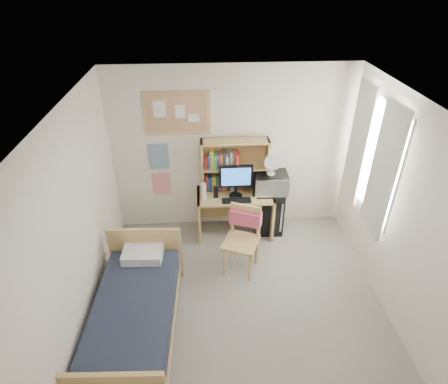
{
  "coord_description": "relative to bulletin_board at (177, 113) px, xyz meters",
  "views": [
    {
      "loc": [
        -0.44,
        -3.02,
        3.76
      ],
      "look_at": [
        -0.17,
        1.2,
        1.14
      ],
      "focal_mm": 30.0,
      "sensor_mm": 36.0,
      "label": 1
    }
  ],
  "objects": [
    {
      "name": "water_bottle",
      "position": [
        0.34,
        -0.4,
        -1.06
      ],
      "size": [
        0.08,
        0.08,
        0.26
      ],
      "primitive_type": "cylinder",
      "rotation": [
        0.0,
        0.0,
        0.0
      ],
      "color": "silver",
      "rests_on": "desk"
    },
    {
      "name": "hutch",
      "position": [
        0.82,
        -0.14,
        -0.78
      ],
      "size": [
        1.01,
        0.26,
        0.82
      ],
      "primitive_type": "cube",
      "rotation": [
        0.0,
        0.0,
        0.0
      ],
      "color": "tan",
      "rests_on": "desk"
    },
    {
      "name": "wall_back",
      "position": [
        0.78,
        0.02,
        -0.62
      ],
      "size": [
        3.6,
        0.04,
        2.6
      ],
      "primitive_type": "cube",
      "color": "white",
      "rests_on": "floor"
    },
    {
      "name": "poster_wave",
      "position": [
        -0.32,
        0.01,
        -0.67
      ],
      "size": [
        0.3,
        0.01,
        0.42
      ],
      "primitive_type": "cube",
      "color": "#245B92",
      "rests_on": "wall_back"
    },
    {
      "name": "desk_fan",
      "position": [
        1.35,
        -0.26,
        -0.72
      ],
      "size": [
        0.26,
        0.26,
        0.32
      ],
      "primitive_type": "cylinder",
      "rotation": [
        0.0,
        0.0,
        -0.03
      ],
      "color": "silver",
      "rests_on": "microwave"
    },
    {
      "name": "floor",
      "position": [
        0.78,
        -2.08,
        -1.93
      ],
      "size": [
        3.6,
        4.2,
        0.02
      ],
      "primitive_type": "cube",
      "color": "gray",
      "rests_on": "ground"
    },
    {
      "name": "microwave",
      "position": [
        1.35,
        -0.26,
        -1.02
      ],
      "size": [
        0.51,
        0.39,
        0.29
      ],
      "primitive_type": "cube",
      "rotation": [
        0.0,
        0.0,
        -0.03
      ],
      "color": "silver",
      "rests_on": "mini_fridge"
    },
    {
      "name": "speaker_right",
      "position": [
        1.12,
        -0.35,
        -1.1
      ],
      "size": [
        0.07,
        0.07,
        0.18
      ],
      "primitive_type": "cube",
      "rotation": [
        0.0,
        0.0,
        0.0
      ],
      "color": "black",
      "rests_on": "desk"
    },
    {
      "name": "curtain_left",
      "position": [
        2.5,
        -1.28,
        -0.32
      ],
      "size": [
        0.04,
        0.55,
        1.7
      ],
      "primitive_type": "cube",
      "color": "white",
      "rests_on": "wall_right"
    },
    {
      "name": "ceiling",
      "position": [
        0.78,
        -2.08,
        0.68
      ],
      "size": [
        3.6,
        4.2,
        0.02
      ],
      "primitive_type": "cube",
      "color": "white",
      "rests_on": "wall_back"
    },
    {
      "name": "monitor",
      "position": [
        0.82,
        -0.35,
        -0.93
      ],
      "size": [
        0.5,
        0.04,
        0.53
      ],
      "primitive_type": "cube",
      "rotation": [
        0.0,
        0.0,
        0.0
      ],
      "color": "black",
      "rests_on": "desk"
    },
    {
      "name": "pillow",
      "position": [
        -0.47,
        -1.4,
        -1.36
      ],
      "size": [
        0.51,
        0.37,
        0.12
      ],
      "primitive_type": "cube",
      "rotation": [
        0.0,
        0.0,
        -0.04
      ],
      "color": "silver",
      "rests_on": "bed"
    },
    {
      "name": "poster_japan",
      "position": [
        -0.32,
        0.01,
        -1.14
      ],
      "size": [
        0.28,
        0.01,
        0.36
      ],
      "primitive_type": "cube",
      "color": "red",
      "rests_on": "wall_back"
    },
    {
      "name": "speaker_left",
      "position": [
        0.52,
        -0.36,
        -1.11
      ],
      "size": [
        0.07,
        0.07,
        0.17
      ],
      "primitive_type": "cube",
      "rotation": [
        0.0,
        0.0,
        0.0
      ],
      "color": "black",
      "rests_on": "desk"
    },
    {
      "name": "wall_right",
      "position": [
        2.58,
        -2.08,
        -0.62
      ],
      "size": [
        0.04,
        4.2,
        2.6
      ],
      "primitive_type": "cube",
      "color": "white",
      "rests_on": "floor"
    },
    {
      "name": "keyboard",
      "position": [
        0.82,
        -0.49,
        -1.18
      ],
      "size": [
        0.43,
        0.14,
        0.02
      ],
      "primitive_type": "cube",
      "rotation": [
        0.0,
        0.0,
        0.0
      ],
      "color": "black",
      "rests_on": "desk"
    },
    {
      "name": "curtain_right",
      "position": [
        2.5,
        -0.48,
        -0.32
      ],
      "size": [
        0.04,
        0.55,
        1.7
      ],
      "primitive_type": "cube",
      "color": "white",
      "rests_on": "wall_right"
    },
    {
      "name": "window_unit",
      "position": [
        2.53,
        -0.88,
        -0.32
      ],
      "size": [
        0.1,
        1.4,
        1.7
      ],
      "primitive_type": "cube",
      "color": "white",
      "rests_on": "wall_right"
    },
    {
      "name": "bed",
      "position": [
        -0.5,
        -2.15,
        -1.67
      ],
      "size": [
        0.99,
        1.87,
        0.5
      ],
      "primitive_type": "cube",
      "rotation": [
        0.0,
        0.0,
        -0.04
      ],
      "color": "#191F2E",
      "rests_on": "floor"
    },
    {
      "name": "wall_left",
      "position": [
        -1.02,
        -2.08,
        -0.62
      ],
      "size": [
        0.04,
        4.2,
        2.6
      ],
      "primitive_type": "cube",
      "color": "white",
      "rests_on": "floor"
    },
    {
      "name": "hoodie",
      "position": [
        0.9,
        -0.97,
        -1.16
      ],
      "size": [
        0.46,
        0.29,
        0.21
      ],
      "primitive_type": "cube",
      "rotation": [
        0.0,
        0.0,
        -0.39
      ],
      "color": "#D4506E",
      "rests_on": "desk_chair"
    },
    {
      "name": "mini_fridge",
      "position": [
        1.36,
        -0.24,
        -1.54
      ],
      "size": [
        0.46,
        0.46,
        0.75
      ],
      "primitive_type": "cube",
      "rotation": [
        0.0,
        0.0,
        -0.03
      ],
      "color": "black",
      "rests_on": "floor"
    },
    {
      "name": "bulletin_board",
      "position": [
        0.0,
        0.0,
        0.0
      ],
      "size": [
        0.94,
        0.03,
        0.64
      ],
      "primitive_type": "cube",
      "color": "tan",
      "rests_on": "wall_back"
    },
    {
      "name": "desk_chair",
      "position": [
        0.83,
        -1.15,
        -1.43
      ],
      "size": [
        0.64,
        0.64,
        0.98
      ],
      "primitive_type": "cube",
      "rotation": [
        0.0,
        0.0,
        -0.39
      ],
      "color": "tan",
      "rests_on": "floor"
    },
    {
      "name": "desk",
      "position": [
        0.82,
        -0.29,
        -1.56
      ],
      "size": [
        1.16,
        0.59,
        0.73
      ],
      "primitive_type": "cube",
      "rotation": [
        0.0,
        0.0,
        0.0
      ],
      "color": "tan",
      "rests_on": "floor"
    }
  ]
}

